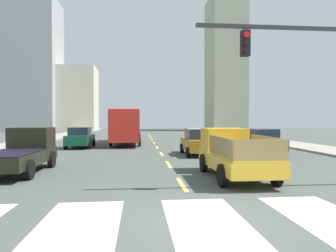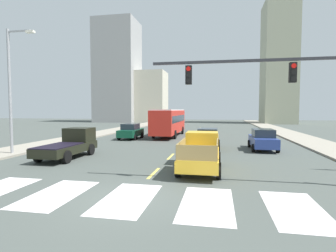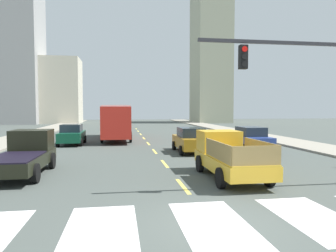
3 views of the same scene
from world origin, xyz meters
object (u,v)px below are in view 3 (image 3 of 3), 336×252
Objects in this scene: sedan_mid at (190,140)px; pickup_stakebed at (227,155)px; city_bus at (117,120)px; sedan_near_right at (72,134)px; pickup_dark at (25,154)px; sedan_near_left at (250,139)px.

pickup_stakebed is at bearing -92.26° from sedan_mid.
sedan_near_right is (-3.68, -3.81, -1.09)m from city_bus.
pickup_stakebed is 7.75m from sedan_mid.
pickup_dark reaches higher than sedan_mid.
pickup_stakebed is at bearing -72.08° from city_bus.
sedan_near_right is at bearing 90.32° from pickup_dark.
pickup_dark is 1.18× the size of sedan_near_right.
city_bus is 2.45× the size of sedan_near_right.
pickup_dark is 1.18× the size of sedan_mid.
pickup_stakebed is 1.18× the size of sedan_near_left.
sedan_mid is at bearing 89.36° from pickup_stakebed.
sedan_near_left and sedan_near_right have the same top height.
city_bus is 11.16m from sedan_mid.
pickup_stakebed reaches higher than sedan_mid.
sedan_mid is 1.00× the size of sedan_near_right.
city_bus is (4.06, 15.56, 1.03)m from pickup_dark.
pickup_dark is 0.48× the size of city_bus.
sedan_near_left is at bearing 25.57° from pickup_dark.
pickup_dark is at bearing -94.68° from sedan_near_right.
pickup_dark is (-9.12, 2.03, -0.02)m from pickup_stakebed.
sedan_mid is at bearing -37.14° from sedan_near_right.
sedan_near_left is at bearing -43.29° from city_bus.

